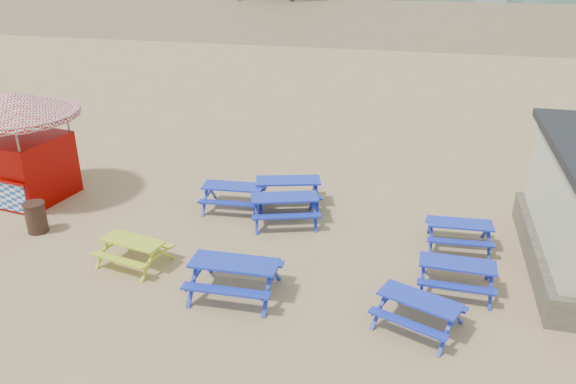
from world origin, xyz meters
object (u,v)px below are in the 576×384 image
(picnic_table_blue_b, at_px, (233,197))
(litter_bin, at_px, (36,217))
(picnic_table_blue_a, at_px, (288,192))
(ice_cream_kiosk, at_px, (19,133))
(picnic_table_yellow, at_px, (134,252))

(picnic_table_blue_b, bearing_deg, litter_bin, -155.20)
(picnic_table_blue_a, xyz_separation_m, ice_cream_kiosk, (-7.74, -1.40, 1.67))
(litter_bin, bearing_deg, picnic_table_blue_a, 28.34)
(picnic_table_yellow, bearing_deg, ice_cream_kiosk, 161.97)
(picnic_table_blue_a, relative_size, picnic_table_blue_b, 1.21)
(picnic_table_blue_a, distance_m, picnic_table_yellow, 5.04)
(picnic_table_blue_a, xyz_separation_m, picnic_table_blue_b, (-1.48, -0.67, -0.03))
(picnic_table_blue_b, relative_size, ice_cream_kiosk, 0.44)
(litter_bin, bearing_deg, picnic_table_yellow, -15.11)
(picnic_table_blue_a, bearing_deg, picnic_table_yellow, -139.98)
(picnic_table_yellow, height_order, litter_bin, litter_bin)
(ice_cream_kiosk, relative_size, litter_bin, 4.92)
(picnic_table_blue_a, bearing_deg, picnic_table_blue_b, -172.10)
(picnic_table_blue_b, distance_m, picnic_table_yellow, 3.77)
(litter_bin, bearing_deg, ice_cream_kiosk, 130.31)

